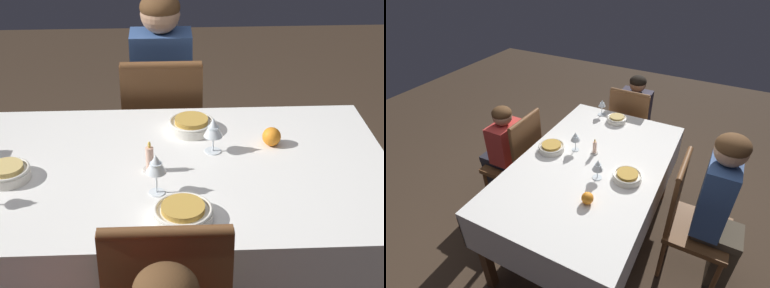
% 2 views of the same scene
% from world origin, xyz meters
% --- Properties ---
extents(dining_table, '(1.60, 0.99, 0.77)m').
position_xyz_m(dining_table, '(0.00, 0.00, 0.68)').
color(dining_table, white).
rests_on(dining_table, ground_plane).
extents(chair_north, '(0.41, 0.42, 0.96)m').
position_xyz_m(chair_north, '(-0.08, 0.72, 0.51)').
color(chair_north, brown).
rests_on(chair_north, ground_plane).
extents(person_adult_denim, '(0.30, 0.34, 1.21)m').
position_xyz_m(person_adult_denim, '(-0.08, 0.88, 0.68)').
color(person_adult_denim, '#4C4233').
rests_on(person_adult_denim, ground_plane).
extents(bowl_north, '(0.19, 0.19, 0.06)m').
position_xyz_m(bowl_north, '(0.05, 0.29, 0.80)').
color(bowl_north, silver).
rests_on(bowl_north, dining_table).
extents(wine_glass_north, '(0.07, 0.07, 0.15)m').
position_xyz_m(wine_glass_north, '(0.12, 0.11, 0.88)').
color(wine_glass_north, white).
rests_on(wine_glass_north, dining_table).
extents(bowl_south, '(0.20, 0.20, 0.06)m').
position_xyz_m(bowl_south, '(-0.01, -0.33, 0.80)').
color(bowl_south, silver).
rests_on(bowl_south, dining_table).
extents(wine_glass_south, '(0.07, 0.07, 0.16)m').
position_xyz_m(wine_glass_south, '(-0.10, -0.18, 0.89)').
color(wine_glass_south, white).
rests_on(wine_glass_south, dining_table).
extents(bowl_west, '(0.17, 0.17, 0.06)m').
position_xyz_m(bowl_west, '(-0.64, -0.06, 0.80)').
color(bowl_west, silver).
rests_on(bowl_west, dining_table).
extents(candle_centerpiece, '(0.05, 0.05, 0.13)m').
position_xyz_m(candle_centerpiece, '(-0.12, -0.03, 0.82)').
color(candle_centerpiece, beige).
rests_on(candle_centerpiece, dining_table).
extents(orange_fruit, '(0.08, 0.08, 0.08)m').
position_xyz_m(orange_fruit, '(0.36, 0.15, 0.81)').
color(orange_fruit, orange).
rests_on(orange_fruit, dining_table).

